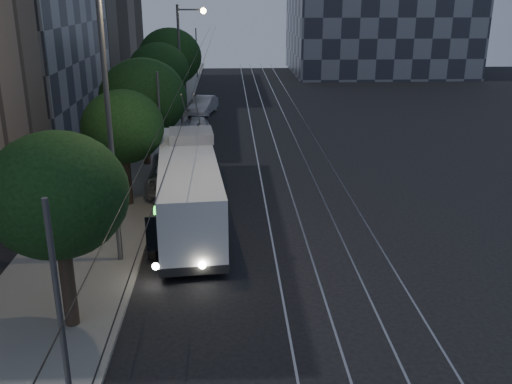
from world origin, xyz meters
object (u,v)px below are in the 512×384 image
at_px(trolleybus, 189,187).
at_px(car_white_c, 204,105).
at_px(car_white_d, 197,104).
at_px(car_white_a, 189,133).
at_px(car_white_b, 198,128).
at_px(pickup_silver, 177,173).
at_px(streetlamp_near, 119,94).
at_px(streetlamp_far, 185,54).

distance_m(trolleybus, car_white_c, 24.92).
bearing_deg(car_white_c, car_white_d, 128.99).
bearing_deg(car_white_a, car_white_b, 78.81).
distance_m(trolleybus, car_white_a, 14.64).
bearing_deg(car_white_d, car_white_b, -78.52).
bearing_deg(car_white_d, pickup_silver, -81.70).
relative_size(pickup_silver, streetlamp_near, 0.58).
bearing_deg(trolleybus, streetlamp_near, -121.10).
relative_size(car_white_d, streetlamp_near, 0.32).
bearing_deg(pickup_silver, car_white_c, 86.82).
bearing_deg(streetlamp_far, streetlamp_near, -91.35).
height_order(pickup_silver, car_white_b, pickup_silver).
xyz_separation_m(trolleybus, car_white_b, (-0.42, 16.68, -1.05)).
bearing_deg(car_white_d, car_white_c, -54.79).
relative_size(pickup_silver, car_white_c, 1.41).
bearing_deg(car_white_b, car_white_d, 90.15).
xyz_separation_m(car_white_d, streetlamp_near, (-1.07, -30.31, 6.00)).
distance_m(streetlamp_near, streetlamp_far, 24.43).
relative_size(pickup_silver, streetlamp_far, 0.70).
distance_m(trolleybus, streetlamp_near, 6.78).
relative_size(car_white_d, streetlamp_far, 0.39).
bearing_deg(car_white_d, trolleybus, -79.63).
height_order(pickup_silver, car_white_c, pickup_silver).
height_order(car_white_a, car_white_d, car_white_a).
bearing_deg(car_white_c, streetlamp_near, -81.26).
relative_size(trolleybus, car_white_a, 2.86).
relative_size(car_white_b, car_white_d, 1.20).
bearing_deg(streetlamp_far, car_white_d, 85.18).
height_order(car_white_b, streetlamp_far, streetlamp_far).
xyz_separation_m(pickup_silver, car_white_c, (0.63, 20.26, -0.14)).
bearing_deg(pickup_silver, car_white_b, 86.10).
bearing_deg(car_white_a, car_white_d, 92.83).
bearing_deg(streetlamp_near, car_white_b, 85.62).
bearing_deg(streetlamp_far, car_white_b, -73.91).
relative_size(car_white_c, car_white_d, 1.27).
xyz_separation_m(trolleybus, car_white_d, (-0.94, 26.13, -1.06)).
height_order(trolleybus, car_white_a, trolleybus).
bearing_deg(car_white_d, streetlamp_near, -83.73).
relative_size(car_white_b, streetlamp_far, 0.47).
xyz_separation_m(car_white_b, streetlamp_far, (-1.02, 3.55, 4.95)).
bearing_deg(streetlamp_far, pickup_silver, -88.17).
bearing_deg(car_white_a, streetlamp_near, -90.44).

